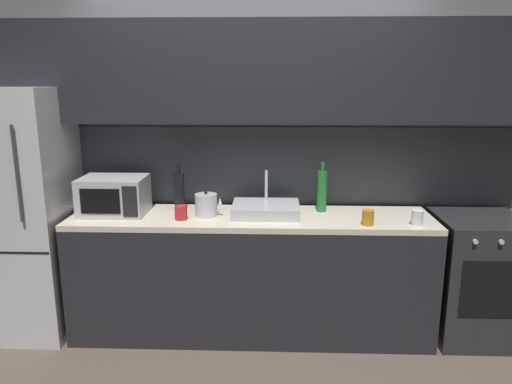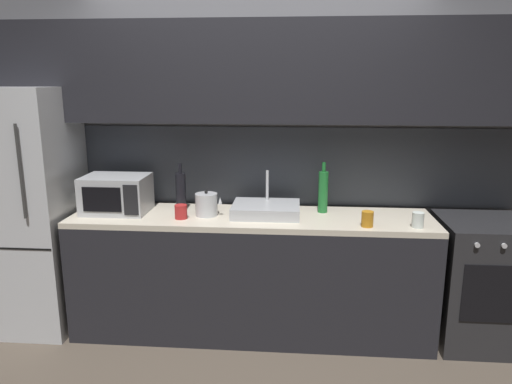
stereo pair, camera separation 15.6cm
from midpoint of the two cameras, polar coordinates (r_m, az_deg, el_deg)
back_wall at (r=3.63m, az=1.09°, el=8.39°), size 4.32×0.44×2.50m
counter_run at (r=3.61m, az=0.70°, el=-9.69°), size 2.58×0.60×0.90m
refrigerator at (r=3.94m, az=-24.31°, el=-1.98°), size 0.68×0.69×1.80m
oven_range at (r=3.86m, az=25.98°, el=-9.52°), size 0.60×0.62×0.90m
microwave at (r=3.65m, az=-14.98°, el=-0.23°), size 0.46×0.35×0.27m
sink_basin at (r=3.47m, az=2.48°, el=-2.05°), size 0.48×0.38×0.30m
kettle at (r=3.45m, az=-4.57°, el=-1.48°), size 0.19×0.16×0.18m
wine_bottle_dark at (r=3.62m, az=-7.65°, el=0.19°), size 0.08×0.08×0.35m
wine_bottle_green at (r=3.56m, az=9.17°, el=0.08°), size 0.07×0.07×0.37m
mug_amber at (r=3.29m, az=14.34°, el=-3.12°), size 0.08×0.08×0.10m
mug_clear at (r=3.37m, az=19.84°, el=-3.13°), size 0.08×0.08×0.10m
mug_red at (r=3.40m, az=-7.56°, el=-2.33°), size 0.09×0.09×0.10m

